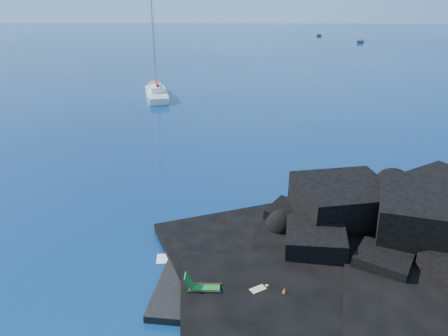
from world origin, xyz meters
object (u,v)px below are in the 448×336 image
(deck_chair, at_px, (205,284))
(sunbather, at_px, (258,291))
(distant_boat_a, at_px, (319,36))
(distant_boat_b, at_px, (360,43))
(sailboat, at_px, (157,97))
(marker_cone, at_px, (284,293))

(deck_chair, relative_size, sunbather, 0.89)
(distant_boat_a, bearing_deg, distant_boat_b, -58.47)
(sunbather, distance_m, distant_boat_a, 136.96)
(sailboat, xyz_separation_m, distant_boat_a, (38.70, 92.59, 0.00))
(deck_chair, relative_size, marker_cone, 2.95)
(deck_chair, relative_size, distant_boat_a, 0.35)
(distant_boat_a, height_order, distant_boat_b, distant_boat_b)
(sunbather, distance_m, marker_cone, 1.18)
(sunbather, bearing_deg, sailboat, 72.65)
(deck_chair, distance_m, distant_boat_a, 137.48)
(sunbather, relative_size, marker_cone, 3.31)
(distant_boat_a, bearing_deg, sailboat, -102.22)
(sailboat, bearing_deg, sunbather, -88.37)
(sunbather, height_order, distant_boat_a, sunbather)
(sailboat, bearing_deg, distant_boat_b, 43.42)
(distant_boat_b, bearing_deg, marker_cone, -86.58)
(deck_chair, xyz_separation_m, distant_boat_b, (37.75, 113.51, -0.89))
(sailboat, xyz_separation_m, sunbather, (11.31, -41.60, 0.53))
(sailboat, relative_size, distant_boat_a, 2.91)
(sailboat, height_order, sunbather, sailboat)
(deck_chair, relative_size, distant_boat_b, 0.33)
(distant_boat_a, relative_size, distant_boat_b, 0.93)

